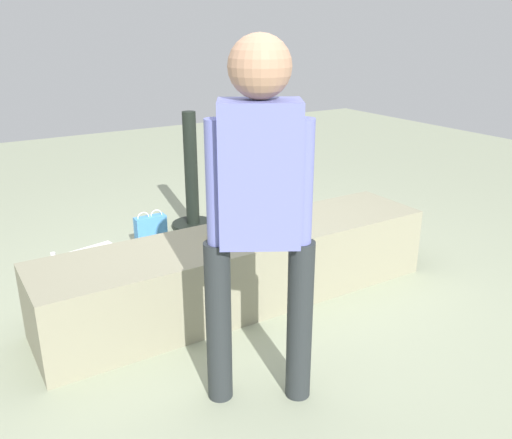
{
  "coord_description": "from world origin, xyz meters",
  "views": [
    {
      "loc": [
        -1.52,
        -2.6,
        1.64
      ],
      "look_at": [
        -0.16,
        -0.4,
        0.7
      ],
      "focal_mm": 37.71,
      "sensor_mm": 36.0,
      "label": 1
    }
  ],
  "objects_px": {
    "cake_plate": "(226,236)",
    "handbag_black_leather": "(229,251)",
    "party_cup_red": "(278,208)",
    "handbag_brown_canvas": "(272,213)",
    "adult_standing": "(260,198)",
    "gift_bag": "(151,233)",
    "cake_box_white": "(101,260)",
    "child_seated": "(255,198)",
    "water_bottle_near_gift": "(55,266)"
  },
  "relations": [
    {
      "from": "child_seated",
      "to": "handbag_black_leather",
      "type": "height_order",
      "value": "child_seated"
    },
    {
      "from": "cake_box_white",
      "to": "handbag_black_leather",
      "type": "distance_m",
      "value": 0.92
    },
    {
      "from": "child_seated",
      "to": "cake_plate",
      "type": "relative_size",
      "value": 2.16
    },
    {
      "from": "cake_plate",
      "to": "gift_bag",
      "type": "height_order",
      "value": "cake_plate"
    },
    {
      "from": "water_bottle_near_gift",
      "to": "child_seated",
      "type": "bearing_deg",
      "value": -43.45
    },
    {
      "from": "cake_plate",
      "to": "gift_bag",
      "type": "xyz_separation_m",
      "value": [
        -0.06,
        1.08,
        -0.33
      ]
    },
    {
      "from": "water_bottle_near_gift",
      "to": "cake_box_white",
      "type": "relative_size",
      "value": 0.59
    },
    {
      "from": "party_cup_red",
      "to": "handbag_brown_canvas",
      "type": "xyz_separation_m",
      "value": [
        -0.25,
        -0.28,
        0.09
      ]
    },
    {
      "from": "adult_standing",
      "to": "party_cup_red",
      "type": "height_order",
      "value": "adult_standing"
    },
    {
      "from": "party_cup_red",
      "to": "handbag_black_leather",
      "type": "relative_size",
      "value": 0.28
    },
    {
      "from": "cake_plate",
      "to": "handbag_brown_canvas",
      "type": "xyz_separation_m",
      "value": [
        0.99,
        1.01,
        -0.34
      ]
    },
    {
      "from": "handbag_black_leather",
      "to": "cake_box_white",
      "type": "bearing_deg",
      "value": 150.78
    },
    {
      "from": "adult_standing",
      "to": "water_bottle_near_gift",
      "type": "height_order",
      "value": "adult_standing"
    },
    {
      "from": "party_cup_red",
      "to": "water_bottle_near_gift",
      "type": "bearing_deg",
      "value": -171.48
    },
    {
      "from": "party_cup_red",
      "to": "handbag_brown_canvas",
      "type": "distance_m",
      "value": 0.39
    },
    {
      "from": "cake_plate",
      "to": "cake_box_white",
      "type": "bearing_deg",
      "value": 117.52
    },
    {
      "from": "cake_plate",
      "to": "handbag_black_leather",
      "type": "height_order",
      "value": "cake_plate"
    },
    {
      "from": "gift_bag",
      "to": "cake_box_white",
      "type": "relative_size",
      "value": 1.01
    },
    {
      "from": "child_seated",
      "to": "party_cup_red",
      "type": "xyz_separation_m",
      "value": [
        1.04,
        1.27,
        -0.62
      ]
    },
    {
      "from": "cake_plate",
      "to": "cake_box_white",
      "type": "relative_size",
      "value": 0.71
    },
    {
      "from": "party_cup_red",
      "to": "cake_box_white",
      "type": "height_order",
      "value": "cake_box_white"
    },
    {
      "from": "gift_bag",
      "to": "handbag_black_leather",
      "type": "xyz_separation_m",
      "value": [
        0.36,
        -0.58,
        -0.02
      ]
    },
    {
      "from": "cake_box_white",
      "to": "handbag_brown_canvas",
      "type": "xyz_separation_m",
      "value": [
        1.49,
        0.05,
        0.07
      ]
    },
    {
      "from": "adult_standing",
      "to": "cake_plate",
      "type": "relative_size",
      "value": 7.16
    },
    {
      "from": "handbag_brown_canvas",
      "to": "adult_standing",
      "type": "bearing_deg",
      "value": -124.97
    },
    {
      "from": "water_bottle_near_gift",
      "to": "cake_box_white",
      "type": "xyz_separation_m",
      "value": [
        0.31,
        -0.02,
        -0.02
      ]
    },
    {
      "from": "party_cup_red",
      "to": "handbag_black_leather",
      "type": "height_order",
      "value": "handbag_black_leather"
    },
    {
      "from": "gift_bag",
      "to": "cake_box_white",
      "type": "height_order",
      "value": "gift_bag"
    },
    {
      "from": "child_seated",
      "to": "cake_plate",
      "type": "bearing_deg",
      "value": -175.14
    },
    {
      "from": "cake_plate",
      "to": "party_cup_red",
      "type": "height_order",
      "value": "cake_plate"
    },
    {
      "from": "adult_standing",
      "to": "handbag_black_leather",
      "type": "bearing_deg",
      "value": 66.36
    },
    {
      "from": "adult_standing",
      "to": "gift_bag",
      "type": "bearing_deg",
      "value": 83.56
    },
    {
      "from": "child_seated",
      "to": "handbag_black_leather",
      "type": "distance_m",
      "value": 0.74
    },
    {
      "from": "adult_standing",
      "to": "gift_bag",
      "type": "relative_size",
      "value": 5.05
    },
    {
      "from": "child_seated",
      "to": "handbag_brown_canvas",
      "type": "xyz_separation_m",
      "value": [
        0.78,
        0.99,
        -0.53
      ]
    },
    {
      "from": "adult_standing",
      "to": "handbag_brown_canvas",
      "type": "relative_size",
      "value": 4.47
    },
    {
      "from": "handbag_black_leather",
      "to": "adult_standing",
      "type": "bearing_deg",
      "value": -113.64
    },
    {
      "from": "adult_standing",
      "to": "water_bottle_near_gift",
      "type": "distance_m",
      "value": 2.06
    },
    {
      "from": "water_bottle_near_gift",
      "to": "handbag_black_leather",
      "type": "distance_m",
      "value": 1.2
    },
    {
      "from": "cake_box_white",
      "to": "handbag_brown_canvas",
      "type": "relative_size",
      "value": 0.88
    },
    {
      "from": "adult_standing",
      "to": "water_bottle_near_gift",
      "type": "xyz_separation_m",
      "value": [
        -0.53,
        1.79,
        -0.89
      ]
    },
    {
      "from": "party_cup_red",
      "to": "handbag_brown_canvas",
      "type": "bearing_deg",
      "value": -132.24
    },
    {
      "from": "child_seated",
      "to": "adult_standing",
      "type": "bearing_deg",
      "value": -120.51
    },
    {
      "from": "child_seated",
      "to": "handbag_black_leather",
      "type": "xyz_separation_m",
      "value": [
        0.09,
        0.49,
        -0.54
      ]
    },
    {
      "from": "cake_box_white",
      "to": "handbag_black_leather",
      "type": "bearing_deg",
      "value": -29.22
    },
    {
      "from": "party_cup_red",
      "to": "handbag_brown_canvas",
      "type": "height_order",
      "value": "handbag_brown_canvas"
    },
    {
      "from": "water_bottle_near_gift",
      "to": "handbag_black_leather",
      "type": "relative_size",
      "value": 0.57
    },
    {
      "from": "child_seated",
      "to": "adult_standing",
      "type": "distance_m",
      "value": 1.01
    },
    {
      "from": "cake_box_white",
      "to": "handbag_brown_canvas",
      "type": "height_order",
      "value": "handbag_brown_canvas"
    },
    {
      "from": "water_bottle_near_gift",
      "to": "handbag_brown_canvas",
      "type": "bearing_deg",
      "value": 0.88
    }
  ]
}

